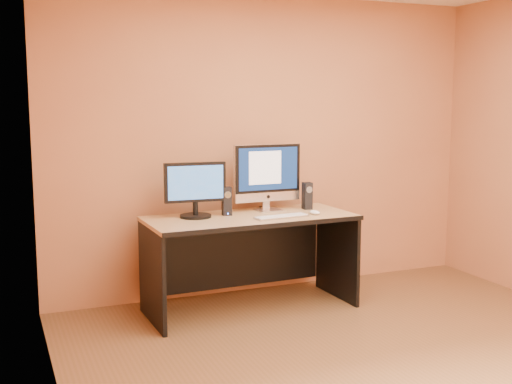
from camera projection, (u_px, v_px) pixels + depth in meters
floor at (396, 371)px, 4.05m from camera, size 4.00×4.00×0.00m
walls at (403, 166)px, 3.86m from camera, size 4.00×4.00×2.60m
desk at (251, 263)px, 5.20m from camera, size 1.69×0.78×0.77m
imac at (269, 177)px, 5.35m from camera, size 0.60×0.23×0.57m
second_monitor at (195, 190)px, 5.06m from camera, size 0.52×0.28×0.44m
speaker_left at (227, 201)px, 5.17m from camera, size 0.08×0.08×0.23m
speaker_right at (307, 196)px, 5.46m from camera, size 0.07×0.08×0.23m
keyboard at (282, 217)px, 5.07m from camera, size 0.46×0.16×0.02m
mouse at (315, 212)px, 5.21m from camera, size 0.08×0.12×0.04m
cable_a at (269, 208)px, 5.51m from camera, size 0.10×0.21×0.01m
cable_b at (261, 208)px, 5.50m from camera, size 0.08×0.18×0.01m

